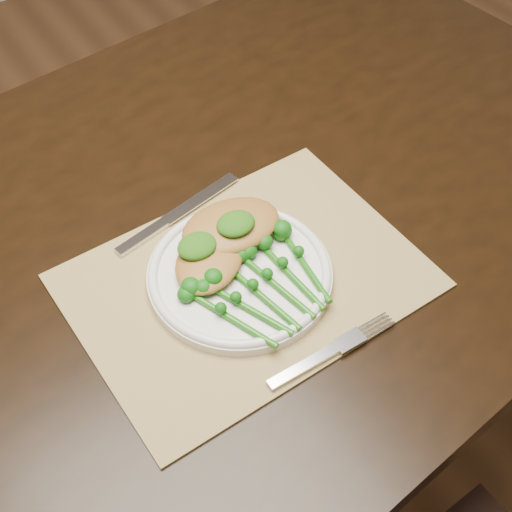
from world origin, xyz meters
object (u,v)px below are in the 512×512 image
broccolini_bundle (271,292)px  dinner_plate (240,273)px  dining_table (188,381)px  placemat (246,280)px  chicken_fillet_left (210,259)px

broccolini_bundle → dinner_plate: bearing=94.2°
dining_table → dinner_plate: bearing=-73.7°
placemat → broccolini_bundle: bearing=-83.1°
chicken_fillet_left → dining_table: bearing=64.0°
dining_table → placemat: (0.05, -0.12, 0.37)m
dinner_plate → broccolini_bundle: broccolini_bundle is taller
placemat → chicken_fillet_left: (-0.03, 0.04, 0.03)m
chicken_fillet_left → dinner_plate: bearing=-90.4°
dining_table → broccolini_bundle: 0.43m
dining_table → broccolini_bundle: size_ratio=8.99×
placemat → broccolini_bundle: 0.05m
placemat → broccolini_bundle: (0.01, -0.05, 0.02)m
dinner_plate → chicken_fillet_left: (-0.03, 0.03, 0.02)m
dining_table → placemat: placemat is taller
placemat → dining_table: bearing=112.9°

